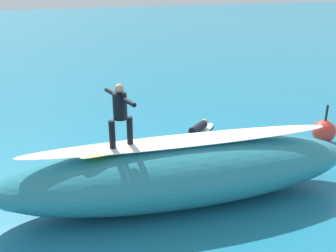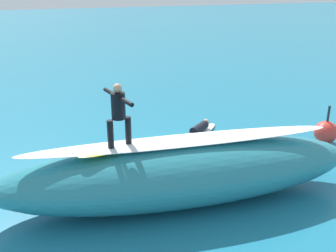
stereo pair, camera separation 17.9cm
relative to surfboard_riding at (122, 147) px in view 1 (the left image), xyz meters
The scene contains 10 objects.
ground_plane 3.17m from the surfboard_riding, 141.86° to the right, with size 120.00×120.00×0.00m, color teal.
wave_crest 1.68m from the surfboard_riding, behind, with size 8.98×2.27×1.58m, color teal.
wave_foam_lip 1.46m from the surfboard_riding, behind, with size 7.63×0.79×0.08m, color white.
surfboard_riding is the anchor object (origin of this frame).
surfer_riding 0.89m from the surfboard_riding, 90.00° to the right, with size 0.57×1.37×1.47m.
surfboard_paddling 5.40m from the surfboard_riding, 132.94° to the right, with size 2.38×0.52×0.10m, color silver.
surfer_paddling 5.22m from the surfboard_riding, 132.76° to the right, with size 1.51×1.34×0.33m.
buoy_marker 7.60m from the surfboard_riding, 165.89° to the right, with size 0.77×0.77×1.31m.
foam_patch_near 3.20m from the surfboard_riding, 97.94° to the right, with size 0.79×0.63×0.14m, color white.
foam_patch_mid 2.39m from the surfboard_riding, 120.95° to the right, with size 0.73×0.64×0.08m, color white.
Camera 1 is at (3.82, 9.88, 5.32)m, focal length 42.44 mm.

